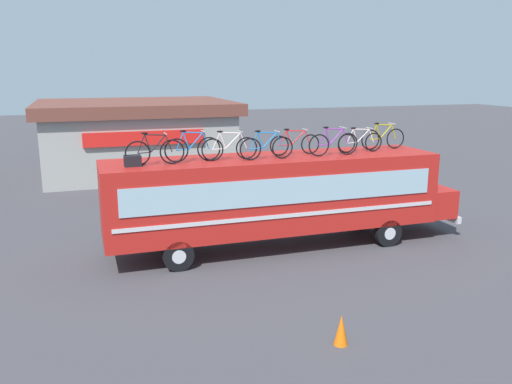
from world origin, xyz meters
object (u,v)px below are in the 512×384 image
object	(u,v)px
rooftop_bicycle_8	(383,138)
rooftop_bicycle_1	(155,151)
rooftop_bicycle_3	(229,148)
rooftop_bicycle_7	(360,142)
rooftop_bicycle_4	(266,147)
rooftop_bicycle_6	(333,143)
bus	(280,193)
luggage_bag_1	(133,161)
rooftop_bicycle_2	(193,148)
rooftop_bicycle_5	(295,144)
traffic_cone	(341,330)

from	to	relation	value
rooftop_bicycle_8	rooftop_bicycle_1	bearing A→B (deg)	-175.18
rooftop_bicycle_3	rooftop_bicycle_7	world-z (taller)	rooftop_bicycle_3
rooftop_bicycle_4	rooftop_bicycle_6	xyz separation A→B (m)	(2.32, 0.03, 0.01)
bus	rooftop_bicycle_8	world-z (taller)	rooftop_bicycle_8
luggage_bag_1	rooftop_bicycle_1	size ratio (longest dim) A/B	0.28
rooftop_bicycle_2	rooftop_bicycle_5	xyz separation A→B (m)	(3.45, 0.23, -0.04)
rooftop_bicycle_2	rooftop_bicycle_3	bearing A→B (deg)	-3.96
rooftop_bicycle_3	rooftop_bicycle_1	bearing A→B (deg)	-175.92
bus	rooftop_bicycle_1	world-z (taller)	rooftop_bicycle_1
rooftop_bicycle_4	rooftop_bicycle_7	distance (m)	3.53
bus	rooftop_bicycle_4	world-z (taller)	rooftop_bicycle_4
rooftop_bicycle_1	rooftop_bicycle_6	size ratio (longest dim) A/B	0.99
rooftop_bicycle_5	rooftop_bicycle_1	bearing A→B (deg)	-174.11
rooftop_bicycle_3	rooftop_bicycle_8	distance (m)	5.76
rooftop_bicycle_1	traffic_cone	bearing A→B (deg)	-64.10
rooftop_bicycle_1	rooftop_bicycle_2	xyz separation A→B (m)	(1.17, 0.24, -0.00)
luggage_bag_1	traffic_cone	distance (m)	7.76
rooftop_bicycle_1	rooftop_bicycle_3	xyz separation A→B (m)	(2.31, 0.16, -0.02)
rooftop_bicycle_4	rooftop_bicycle_6	bearing A→B (deg)	0.86
luggage_bag_1	rooftop_bicycle_4	bearing A→B (deg)	-2.07
rooftop_bicycle_7	rooftop_bicycle_8	size ratio (longest dim) A/B	0.97
bus	traffic_cone	world-z (taller)	bus
traffic_cone	rooftop_bicycle_2	bearing A→B (deg)	105.87
rooftop_bicycle_6	rooftop_bicycle_8	xyz separation A→B (m)	(2.30, 0.74, -0.01)
rooftop_bicycle_5	bus	bearing A→B (deg)	-164.73
rooftop_bicycle_6	rooftop_bicycle_7	distance (m)	1.24
rooftop_bicycle_1	rooftop_bicycle_8	world-z (taller)	rooftop_bicycle_1
rooftop_bicycle_5	rooftop_bicycle_8	size ratio (longest dim) A/B	1.02
rooftop_bicycle_3	rooftop_bicycle_8	xyz separation A→B (m)	(5.74, 0.51, 0.01)
traffic_cone	bus	bearing A→B (deg)	80.82
bus	rooftop_bicycle_1	size ratio (longest dim) A/B	6.94
rooftop_bicycle_8	luggage_bag_1	bearing A→B (deg)	-175.86
rooftop_bicycle_3	rooftop_bicycle_7	size ratio (longest dim) A/B	1.08
rooftop_bicycle_3	rooftop_bicycle_7	xyz separation A→B (m)	(4.62, 0.14, -0.02)
rooftop_bicycle_5	rooftop_bicycle_8	bearing A→B (deg)	3.37
rooftop_bicycle_4	rooftop_bicycle_5	xyz separation A→B (m)	(1.19, 0.57, -0.02)
rooftop_bicycle_2	rooftop_bicycle_6	world-z (taller)	rooftop_bicycle_2
luggage_bag_1	traffic_cone	bearing A→B (deg)	-59.65
luggage_bag_1	rooftop_bicycle_8	world-z (taller)	rooftop_bicycle_8
rooftop_bicycle_3	rooftop_bicycle_4	world-z (taller)	same
luggage_bag_1	rooftop_bicycle_4	xyz separation A→B (m)	(4.08, -0.15, 0.23)
luggage_bag_1	rooftop_bicycle_1	distance (m)	0.69
rooftop_bicycle_5	traffic_cone	bearing A→B (deg)	-103.72
luggage_bag_1	rooftop_bicycle_3	world-z (taller)	rooftop_bicycle_3
rooftop_bicycle_3	rooftop_bicycle_4	size ratio (longest dim) A/B	1.02
rooftop_bicycle_3	rooftop_bicycle_5	distance (m)	2.33
rooftop_bicycle_2	rooftop_bicycle_6	distance (m)	4.58
rooftop_bicycle_7	luggage_bag_1	bearing A→B (deg)	-178.10
rooftop_bicycle_8	traffic_cone	size ratio (longest dim) A/B	2.48
rooftop_bicycle_1	rooftop_bicycle_5	bearing A→B (deg)	5.89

